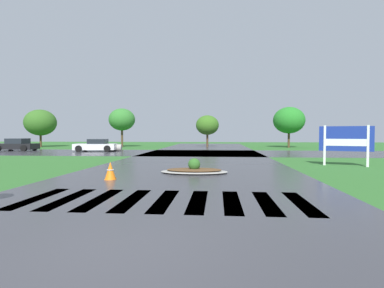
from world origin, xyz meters
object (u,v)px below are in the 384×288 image
(car_white_sedan, at_px, (96,146))
(traffic_cone, at_px, (110,171))
(estate_billboard, at_px, (346,140))
(median_island, at_px, (194,170))
(drainage_pipe_stack, at_px, (115,148))
(car_dark_suv, at_px, (17,145))

(car_white_sedan, bearing_deg, traffic_cone, 107.92)
(estate_billboard, distance_m, median_island, 9.06)
(drainage_pipe_stack, bearing_deg, car_white_sedan, -161.61)
(drainage_pipe_stack, bearing_deg, traffic_cone, -71.48)
(car_white_sedan, bearing_deg, median_island, 119.17)
(car_dark_suv, bearing_deg, estate_billboard, 154.80)
(estate_billboard, xyz_separation_m, traffic_cone, (-11.31, -5.96, -1.09))
(car_white_sedan, height_order, traffic_cone, car_white_sedan)
(estate_billboard, distance_m, car_white_sedan, 22.89)
(drainage_pipe_stack, height_order, traffic_cone, same)
(car_white_sedan, height_order, car_dark_suv, car_dark_suv)
(median_island, relative_size, traffic_cone, 4.39)
(car_dark_suv, bearing_deg, traffic_cone, 131.06)
(estate_billboard, height_order, car_white_sedan, estate_billboard)
(median_island, bearing_deg, car_white_sedan, 125.17)
(drainage_pipe_stack, xyz_separation_m, traffic_cone, (6.28, -18.74, -0.01))
(estate_billboard, height_order, drainage_pipe_stack, estate_billboard)
(median_island, height_order, drainage_pipe_stack, drainage_pipe_stack)
(median_island, distance_m, car_white_sedan, 19.41)
(median_island, relative_size, drainage_pipe_stack, 2.29)
(estate_billboard, bearing_deg, traffic_cone, 47.84)
(estate_billboard, xyz_separation_m, drainage_pipe_stack, (-17.58, 12.78, -1.08))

